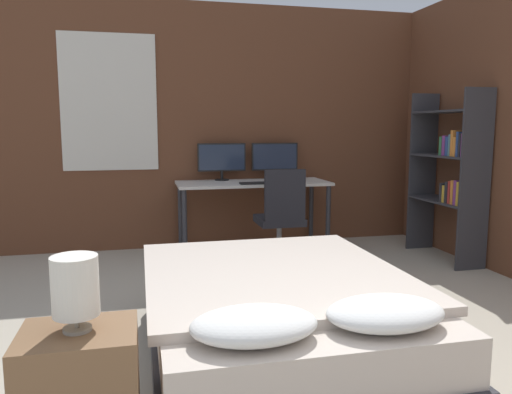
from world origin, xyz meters
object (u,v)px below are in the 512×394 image
at_px(monitor_right, 275,158).
at_px(computer_mouse, 283,182).
at_px(keyboard, 258,183).
at_px(office_chair, 281,228).
at_px(bookshelf, 454,168).
at_px(monitor_left, 222,159).
at_px(bed, 278,317).
at_px(desk, 253,190).
at_px(bedside_lamp, 75,287).

bearing_deg(monitor_right, computer_mouse, -93.87).
distance_m(keyboard, office_chair, 0.62).
distance_m(keyboard, bookshelf, 1.97).
distance_m(computer_mouse, office_chair, 0.64).
bearing_deg(monitor_left, bookshelf, -26.83).
distance_m(bed, monitor_right, 2.99).
xyz_separation_m(monitor_left, computer_mouse, (0.58, -0.44, -0.22)).
relative_size(monitor_left, monitor_right, 1.00).
bearing_deg(desk, bookshelf, -25.16).
bearing_deg(desk, monitor_right, 35.92).
relative_size(desk, monitor_left, 3.06).
bearing_deg(computer_mouse, monitor_right, 86.13).
xyz_separation_m(desk, monitor_right, (0.30, 0.22, 0.32)).
bearing_deg(desk, bedside_lamp, -113.82).
distance_m(bed, bedside_lamp, 1.31).
distance_m(monitor_left, keyboard, 0.58).
distance_m(bed, bookshelf, 2.94).
height_order(computer_mouse, office_chair, office_chair).
bearing_deg(keyboard, monitor_left, 124.82).
relative_size(bed, bookshelf, 1.13).
xyz_separation_m(bedside_lamp, keyboard, (1.44, 3.06, 0.03)).
distance_m(desk, computer_mouse, 0.36).
relative_size(desk, bookshelf, 0.96).
relative_size(bed, bedside_lamp, 6.46).
bearing_deg(monitor_left, computer_mouse, -37.08).
bearing_deg(office_chair, bed, -106.32).
relative_size(desk, monitor_right, 3.06).
bearing_deg(computer_mouse, desk, 141.68).
relative_size(desk, computer_mouse, 23.36).
height_order(bed, desk, desk).
bearing_deg(bookshelf, desk, 154.84).
bearing_deg(desk, computer_mouse, -38.32).
distance_m(bedside_lamp, office_chair, 3.04).
xyz_separation_m(computer_mouse, bookshelf, (1.57, -0.65, 0.17)).
height_order(bedside_lamp, computer_mouse, bedside_lamp).
height_order(monitor_left, office_chair, monitor_left).
relative_size(bedside_lamp, computer_mouse, 4.28).
height_order(bed, computer_mouse, computer_mouse).
height_order(monitor_right, bookshelf, bookshelf).
height_order(keyboard, computer_mouse, computer_mouse).
bearing_deg(monitor_left, keyboard, -55.18).
relative_size(monitor_right, office_chair, 0.56).
height_order(monitor_right, computer_mouse, monitor_right).
xyz_separation_m(keyboard, bookshelf, (1.85, -0.65, 0.18)).
distance_m(keyboard, computer_mouse, 0.27).
bearing_deg(office_chair, desk, 99.82).
xyz_separation_m(bedside_lamp, monitor_right, (1.75, 3.49, 0.26)).
distance_m(desk, bookshelf, 2.06).
distance_m(monitor_left, office_chair, 1.18).
xyz_separation_m(monitor_right, keyboard, (-0.30, -0.44, -0.23)).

